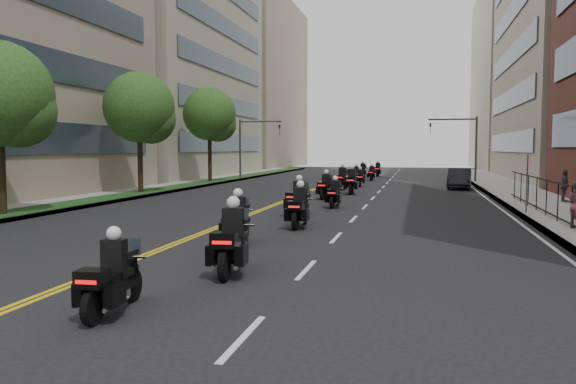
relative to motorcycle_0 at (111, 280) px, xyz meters
The scene contains 26 objects.
ground 1.07m from the motorcycle_0, 129.07° to the right, with size 160.00×160.00×0.00m, color black.
sidewalk_right 26.88m from the motorcycle_0, 64.79° to the left, with size 4.00×90.00×0.15m, color gray.
sidewalk_left 27.37m from the motorcycle_0, 117.30° to the left, with size 4.00×90.00×0.15m, color gray.
grass_strip 27.01m from the motorcycle_0, 115.80° to the left, with size 2.00×90.00×0.04m, color #153914.
building_right_far 81.06m from the motorcycle_0, 74.84° to the left, with size 15.00×28.00×26.00m, color #9D977F.
building_left_mid 54.91m from the motorcycle_0, 115.46° to the left, with size 16.11×28.00×34.00m.
building_left_far 81.49m from the motorcycle_0, 106.26° to the left, with size 16.00×28.00×26.00m, color gray.
street_trees 21.82m from the motorcycle_0, 122.91° to the left, with size 4.40×38.40×7.98m.
traffic_signal_right 42.40m from the motorcycle_0, 77.73° to the left, with size 4.09×0.20×5.60m.
traffic_signal_left 42.64m from the motorcycle_0, 103.73° to the left, with size 4.09×0.20×5.60m.
motorcycle_0 is the anchor object (origin of this frame).
motorcycle_1 3.67m from the motorcycle_0, 73.52° to the left, with size 0.70×2.46×1.82m.
motorcycle_2 7.35m from the motorcycle_0, 90.83° to the left, with size 0.69×2.32×1.71m.
motorcycle_3 11.44m from the motorcycle_0, 85.08° to the left, with size 0.54×2.36×1.75m.
motorcycle_4 15.16m from the motorcycle_0, 89.57° to the left, with size 0.65×2.39×1.76m.
motorcycle_5 18.76m from the motorcycle_0, 86.32° to the left, with size 0.50×2.13×1.58m.
motorcycle_6 23.25m from the motorcycle_0, 89.99° to the left, with size 0.61×2.30×1.70m.
motorcycle_7 27.21m from the motorcycle_0, 87.82° to the left, with size 0.59×2.53×1.87m.
motorcycle_8 30.71m from the motorcycle_0, 90.08° to the left, with size 0.65×2.50×1.84m.
motorcycle_9 34.61m from the motorcycle_0, 88.61° to the left, with size 0.55×2.06×1.52m.
motorcycle_10 38.68m from the motorcycle_0, 89.87° to the left, with size 0.61×2.20×1.62m.
motorcycle_11 42.83m from the motorcycle_0, 88.61° to the left, with size 0.48×2.09×1.54m.
motorcycle_12 46.17m from the motorcycle_0, 90.14° to the left, with size 0.66×2.32×1.71m.
motorcycle_13 50.16m from the motorcycle_0, 88.77° to the left, with size 0.53×2.28×1.68m.
parked_sedan 34.63m from the motorcycle_0, 76.41° to the left, with size 1.58×4.54×1.49m, color black.
pedestrian_c 25.95m from the motorcycle_0, 60.91° to the left, with size 0.98×0.41×1.68m, color #3D3C43.
Camera 1 is at (5.81, -8.09, 2.93)m, focal length 35.00 mm.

